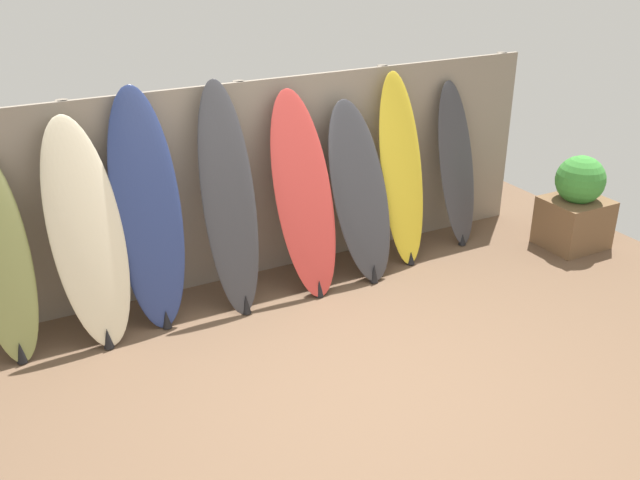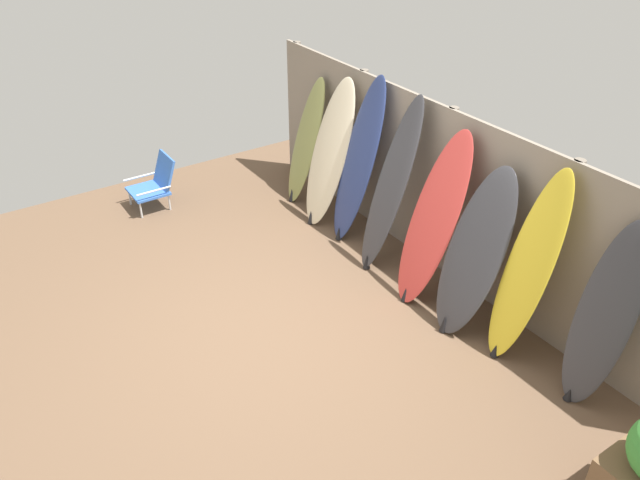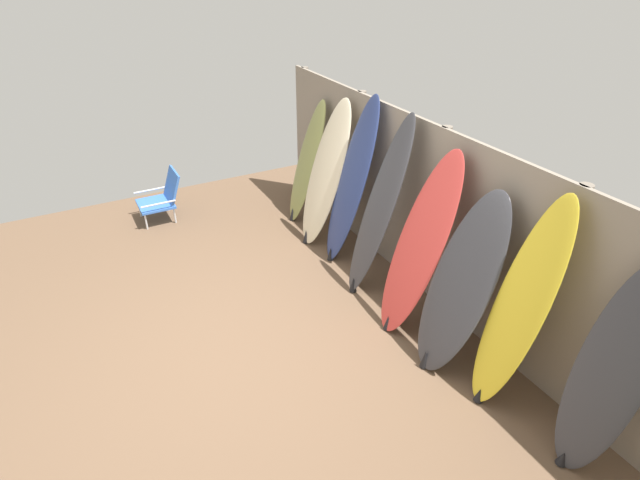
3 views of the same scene
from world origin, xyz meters
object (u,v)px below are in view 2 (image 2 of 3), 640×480
(surfboard_cream_1, at_px, (330,154))
(surfboard_charcoal_5, at_px, (475,254))
(surfboard_olive_0, at_px, (306,143))
(surfboard_charcoal_7, at_px, (604,318))
(surfboard_navy_2, at_px, (358,162))
(surfboard_yellow_6, at_px, (528,269))
(surfboard_charcoal_3, at_px, (391,187))
(beach_chair, at_px, (155,182))
(surfboard_red_4, at_px, (433,221))

(surfboard_cream_1, bearing_deg, surfboard_charcoal_5, -0.90)
(surfboard_olive_0, distance_m, surfboard_charcoal_7, 4.25)
(surfboard_cream_1, relative_size, surfboard_navy_2, 0.92)
(surfboard_olive_0, height_order, surfboard_yellow_6, surfboard_yellow_6)
(surfboard_charcoal_5, bearing_deg, surfboard_navy_2, 177.15)
(surfboard_charcoal_3, height_order, beach_chair, surfboard_charcoal_3)
(surfboard_cream_1, bearing_deg, surfboard_charcoal_3, -0.75)
(surfboard_navy_2, xyz_separation_m, surfboard_red_4, (1.34, -0.09, -0.09))
(surfboard_olive_0, xyz_separation_m, beach_chair, (-0.87, -1.72, -0.44))
(surfboard_charcoal_5, bearing_deg, surfboard_charcoal_7, 8.06)
(surfboard_charcoal_5, distance_m, surfboard_yellow_6, 0.53)
(surfboard_olive_0, height_order, surfboard_charcoal_5, surfboard_charcoal_5)
(surfboard_charcoal_7, bearing_deg, surfboard_red_4, -174.51)
(surfboard_red_4, bearing_deg, surfboard_cream_1, 178.86)
(surfboard_cream_1, bearing_deg, beach_chair, -132.09)
(surfboard_charcoal_5, bearing_deg, surfboard_charcoal_3, 178.97)
(surfboard_cream_1, xyz_separation_m, surfboard_charcoal_5, (2.40, -0.04, -0.08))
(surfboard_red_4, xyz_separation_m, surfboard_charcoal_5, (0.57, -0.00, -0.07))
(surfboard_olive_0, xyz_separation_m, surfboard_yellow_6, (3.53, -0.00, 0.11))
(surfboard_charcoal_3, height_order, surfboard_red_4, surfboard_charcoal_3)
(surfboard_yellow_6, bearing_deg, surfboard_navy_2, -179.93)
(surfboard_charcoal_5, height_order, surfboard_yellow_6, surfboard_yellow_6)
(surfboard_cream_1, relative_size, surfboard_yellow_6, 0.98)
(surfboard_navy_2, relative_size, surfboard_yellow_6, 1.07)
(surfboard_navy_2, bearing_deg, beach_chair, -139.19)
(surfboard_yellow_6, bearing_deg, surfboard_charcoal_3, -177.54)
(surfboard_olive_0, relative_size, beach_chair, 2.41)
(surfboard_red_4, bearing_deg, surfboard_yellow_6, 5.13)
(surfboard_navy_2, distance_m, surfboard_charcoal_5, 1.92)
(surfboard_olive_0, bearing_deg, beach_chair, -116.99)
(surfboard_cream_1, xyz_separation_m, surfboard_charcoal_3, (1.15, -0.02, 0.07))
(surfboard_charcoal_5, distance_m, surfboard_charcoal_7, 1.24)
(surfboard_olive_0, xyz_separation_m, surfboard_charcoal_3, (1.77, -0.08, 0.16))
(surfboard_charcoal_5, relative_size, surfboard_yellow_6, 0.90)
(surfboard_cream_1, relative_size, surfboard_charcoal_5, 1.09)
(surfboard_olive_0, height_order, surfboard_red_4, surfboard_red_4)
(surfboard_yellow_6, height_order, surfboard_charcoal_7, surfboard_yellow_6)
(surfboard_cream_1, distance_m, surfboard_charcoal_5, 2.40)
(surfboard_yellow_6, bearing_deg, beach_chair, -158.72)
(surfboard_cream_1, distance_m, surfboard_navy_2, 0.50)
(surfboard_yellow_6, distance_m, surfboard_charcoal_7, 0.72)
(surfboard_navy_2, relative_size, surfboard_charcoal_5, 1.19)
(surfboard_navy_2, bearing_deg, surfboard_charcoal_3, -6.28)
(beach_chair, bearing_deg, surfboard_charcoal_3, 29.13)
(surfboard_charcoal_5, relative_size, surfboard_charcoal_7, 0.99)
(surfboard_charcoal_5, bearing_deg, surfboard_cream_1, 179.10)
(surfboard_olive_0, distance_m, surfboard_charcoal_3, 1.78)
(surfboard_navy_2, height_order, surfboard_yellow_6, surfboard_navy_2)
(surfboard_cream_1, xyz_separation_m, beach_chair, (-1.50, -1.66, -0.54))
(surfboard_charcoal_5, bearing_deg, surfboard_olive_0, 178.12)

